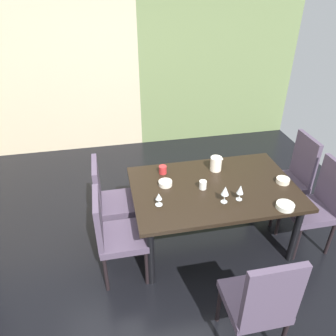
{
  "coord_description": "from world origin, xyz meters",
  "views": [
    {
      "loc": [
        -0.29,
        -2.49,
        2.64
      ],
      "look_at": [
        0.28,
        0.33,
        0.85
      ],
      "focal_mm": 35.0,
      "sensor_mm": 36.0,
      "label": 1
    }
  ],
  "objects_px": {
    "pitcher_west": "(216,164)",
    "wine_glass_center": "(225,191)",
    "serving_bowl_corner": "(165,183)",
    "dining_table": "(214,193)",
    "chair_right_far": "(292,175)",
    "wine_glass_left": "(159,197)",
    "chair_left_near": "(114,232)",
    "serving_bowl_right": "(285,206)",
    "chair_head_near": "(261,302)",
    "chair_right_near": "(318,203)",
    "serving_bowl_rear": "(283,181)",
    "chair_left_far": "(110,198)",
    "cup_near_shelf": "(203,185)",
    "wine_glass_north": "(240,190)",
    "cup_front": "(163,170)"
  },
  "relations": [
    {
      "from": "chair_right_near",
      "to": "chair_right_far",
      "type": "xyz_separation_m",
      "value": [
        0.0,
        0.52,
        0.01
      ]
    },
    {
      "from": "chair_left_far",
      "to": "cup_near_shelf",
      "type": "bearing_deg",
      "value": 73.77
    },
    {
      "from": "chair_left_near",
      "to": "serving_bowl_right",
      "type": "height_order",
      "value": "chair_left_near"
    },
    {
      "from": "serving_bowl_corner",
      "to": "cup_near_shelf",
      "type": "bearing_deg",
      "value": -20.45
    },
    {
      "from": "serving_bowl_corner",
      "to": "serving_bowl_right",
      "type": "relative_size",
      "value": 0.83
    },
    {
      "from": "chair_left_near",
      "to": "wine_glass_center",
      "type": "bearing_deg",
      "value": 90.17
    },
    {
      "from": "pitcher_west",
      "to": "chair_left_far",
      "type": "bearing_deg",
      "value": -177.97
    },
    {
      "from": "chair_right_near",
      "to": "cup_near_shelf",
      "type": "height_order",
      "value": "chair_right_near"
    },
    {
      "from": "pitcher_west",
      "to": "wine_glass_north",
      "type": "bearing_deg",
      "value": -84.96
    },
    {
      "from": "chair_right_far",
      "to": "chair_left_near",
      "type": "bearing_deg",
      "value": 104.04
    },
    {
      "from": "chair_left_near",
      "to": "pitcher_west",
      "type": "relative_size",
      "value": 6.06
    },
    {
      "from": "chair_left_near",
      "to": "wine_glass_north",
      "type": "xyz_separation_m",
      "value": [
        1.21,
        0.01,
        0.3
      ]
    },
    {
      "from": "chair_left_near",
      "to": "wine_glass_north",
      "type": "relative_size",
      "value": 5.91
    },
    {
      "from": "serving_bowl_rear",
      "to": "serving_bowl_corner",
      "type": "bearing_deg",
      "value": 170.66
    },
    {
      "from": "serving_bowl_rear",
      "to": "wine_glass_center",
      "type": "bearing_deg",
      "value": -165.06
    },
    {
      "from": "chair_left_far",
      "to": "serving_bowl_right",
      "type": "bearing_deg",
      "value": 65.41
    },
    {
      "from": "serving_bowl_right",
      "to": "chair_left_near",
      "type": "bearing_deg",
      "value": 172.85
    },
    {
      "from": "chair_head_near",
      "to": "wine_glass_center",
      "type": "height_order",
      "value": "chair_head_near"
    },
    {
      "from": "chair_head_near",
      "to": "chair_left_far",
      "type": "bearing_deg",
      "value": 123.64
    },
    {
      "from": "wine_glass_left",
      "to": "chair_left_far",
      "type": "bearing_deg",
      "value": 135.32
    },
    {
      "from": "chair_head_near",
      "to": "chair_left_far",
      "type": "height_order",
      "value": "chair_head_near"
    },
    {
      "from": "serving_bowl_corner",
      "to": "chair_right_far",
      "type": "bearing_deg",
      "value": 5.08
    },
    {
      "from": "chair_head_near",
      "to": "chair_right_near",
      "type": "height_order",
      "value": "chair_head_near"
    },
    {
      "from": "wine_glass_center",
      "to": "pitcher_west",
      "type": "distance_m",
      "value": 0.57
    },
    {
      "from": "chair_left_near",
      "to": "serving_bowl_rear",
      "type": "bearing_deg",
      "value": 96.2
    },
    {
      "from": "chair_left_far",
      "to": "chair_left_near",
      "type": "bearing_deg",
      "value": 0.28
    },
    {
      "from": "wine_glass_center",
      "to": "serving_bowl_rear",
      "type": "distance_m",
      "value": 0.74
    },
    {
      "from": "chair_left_far",
      "to": "cup_front",
      "type": "height_order",
      "value": "chair_left_far"
    },
    {
      "from": "chair_left_near",
      "to": "wine_glass_left",
      "type": "distance_m",
      "value": 0.53
    },
    {
      "from": "chair_right_far",
      "to": "wine_glass_left",
      "type": "height_order",
      "value": "chair_right_far"
    },
    {
      "from": "dining_table",
      "to": "chair_right_far",
      "type": "distance_m",
      "value": 1.09
    },
    {
      "from": "chair_left_near",
      "to": "serving_bowl_right",
      "type": "bearing_deg",
      "value": 82.85
    },
    {
      "from": "dining_table",
      "to": "wine_glass_center",
      "type": "xyz_separation_m",
      "value": [
        0.01,
        -0.26,
        0.2
      ]
    },
    {
      "from": "dining_table",
      "to": "chair_right_near",
      "type": "relative_size",
      "value": 1.64
    },
    {
      "from": "wine_glass_left",
      "to": "serving_bowl_right",
      "type": "xyz_separation_m",
      "value": [
        1.13,
        -0.28,
        -0.07
      ]
    },
    {
      "from": "wine_glass_left",
      "to": "pitcher_west",
      "type": "distance_m",
      "value": 0.87
    },
    {
      "from": "chair_left_far",
      "to": "cup_front",
      "type": "distance_m",
      "value": 0.63
    },
    {
      "from": "pitcher_west",
      "to": "wine_glass_center",
      "type": "bearing_deg",
      "value": -100.58
    },
    {
      "from": "wine_glass_center",
      "to": "serving_bowl_corner",
      "type": "height_order",
      "value": "wine_glass_center"
    },
    {
      "from": "chair_right_near",
      "to": "wine_glass_left",
      "type": "height_order",
      "value": "chair_right_near"
    },
    {
      "from": "serving_bowl_corner",
      "to": "wine_glass_left",
      "type": "bearing_deg",
      "value": -111.88
    },
    {
      "from": "chair_right_far",
      "to": "chair_left_far",
      "type": "distance_m",
      "value": 2.1
    },
    {
      "from": "wine_glass_center",
      "to": "wine_glass_left",
      "type": "height_order",
      "value": "wine_glass_center"
    },
    {
      "from": "chair_right_far",
      "to": "pitcher_west",
      "type": "height_order",
      "value": "chair_right_far"
    },
    {
      "from": "cup_near_shelf",
      "to": "chair_head_near",
      "type": "bearing_deg",
      "value": -86.51
    },
    {
      "from": "serving_bowl_corner",
      "to": "wine_glass_north",
      "type": "bearing_deg",
      "value": -30.34
    },
    {
      "from": "chair_head_near",
      "to": "chair_right_far",
      "type": "height_order",
      "value": "chair_head_near"
    },
    {
      "from": "wine_glass_left",
      "to": "serving_bowl_rear",
      "type": "distance_m",
      "value": 1.33
    },
    {
      "from": "wine_glass_left",
      "to": "serving_bowl_corner",
      "type": "xyz_separation_m",
      "value": [
        0.12,
        0.3,
        -0.07
      ]
    },
    {
      "from": "serving_bowl_right",
      "to": "cup_near_shelf",
      "type": "height_order",
      "value": "cup_near_shelf"
    }
  ]
}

